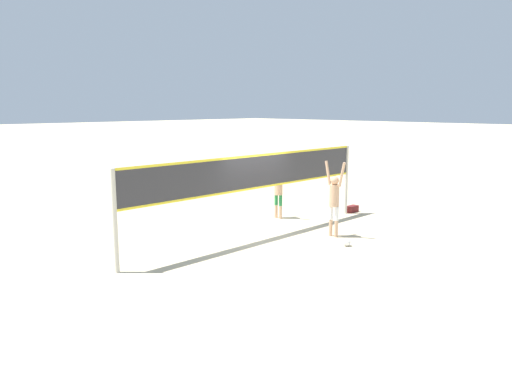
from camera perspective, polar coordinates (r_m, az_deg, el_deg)
ground_plane at (r=14.62m, az=0.00°, el=-5.11°), size 200.00×200.00×0.00m
volleyball_net at (r=14.27m, az=0.00°, el=1.74°), size 9.10×0.11×2.40m
player_spiker at (r=14.55m, az=8.93°, el=-0.60°), size 0.28×0.71×2.21m
player_blocker at (r=16.81m, az=2.58°, el=0.44°), size 0.28×0.68×1.98m
volleyball at (r=13.85m, az=10.34°, el=-5.67°), size 0.22×0.22×0.22m
gear_bag at (r=18.25m, az=10.93°, el=-1.91°), size 0.49×0.25×0.23m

